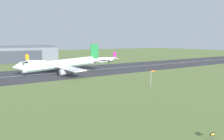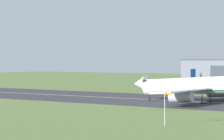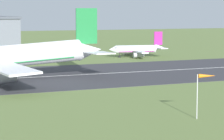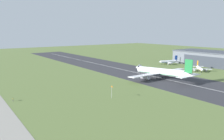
# 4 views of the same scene
# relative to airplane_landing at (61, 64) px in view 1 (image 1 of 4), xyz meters

# --- Properties ---
(ground_plane) EXTENTS (752.20, 752.20, 0.00)m
(ground_plane) POSITION_rel_airplane_landing_xyz_m (16.01, -62.09, -4.97)
(ground_plane) COLOR olive
(runway_strip) EXTENTS (512.20, 47.63, 0.06)m
(runway_strip) POSITION_rel_airplane_landing_xyz_m (16.01, 1.89, -4.94)
(runway_strip) COLOR #333338
(runway_strip) RESTS_ON ground_plane
(runway_centreline) EXTENTS (460.98, 0.70, 0.01)m
(runway_centreline) POSITION_rel_airplane_landing_xyz_m (16.01, 1.89, -4.91)
(runway_centreline) COLOR silver
(runway_centreline) RESTS_ON runway_strip
(hangar_building) EXTENTS (74.21, 35.26, 13.74)m
(hangar_building) POSITION_rel_airplane_landing_xyz_m (-11.15, 90.49, 1.91)
(hangar_building) COLOR slate
(hangar_building) RESTS_ON ground_plane
(airplane_landing) EXTENTS (51.86, 54.70, 16.20)m
(airplane_landing) POSITION_rel_airplane_landing_xyz_m (0.00, 0.00, 0.00)
(airplane_landing) COLOR white
(airplane_landing) RESTS_ON ground_plane
(airplane_parked_west) EXTENTS (18.15, 18.29, 8.10)m
(airplane_parked_west) POSITION_rel_airplane_landing_xyz_m (-0.23, 49.45, -2.46)
(airplane_parked_west) COLOR silver
(airplane_parked_west) RESTS_ON ground_plane
(airplane_parked_centre) EXTENTS (20.04, 23.77, 8.68)m
(airplane_parked_centre) POSITION_rel_airplane_landing_xyz_m (57.36, 42.29, -2.32)
(airplane_parked_centre) COLOR silver
(airplane_parked_centre) RESTS_ON ground_plane
(windsock_pole) EXTENTS (2.72, 1.33, 6.48)m
(windsock_pole) POSITION_rel_airplane_landing_xyz_m (17.85, -55.60, 0.85)
(windsock_pole) COLOR #B7B7BC
(windsock_pole) RESTS_ON ground_plane
(runway_sign) EXTENTS (1.38, 0.14, 1.52)m
(runway_sign) POSITION_rel_airplane_landing_xyz_m (-7.75, -96.70, -3.84)
(runway_sign) COLOR #4C4C51
(runway_sign) RESTS_ON ground_plane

